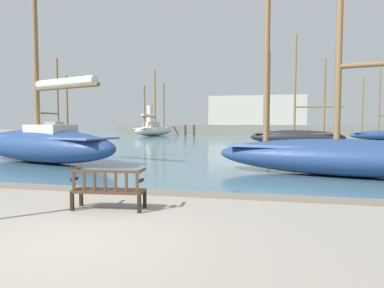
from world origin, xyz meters
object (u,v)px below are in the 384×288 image
at_px(sailboat_distant_harbor, 342,152).
at_px(sailboat_mid_port, 297,136).
at_px(sailboat_far_port, 380,134).
at_px(sailboat_nearest_starboard, 57,130).
at_px(sailboat_outer_starboard, 42,142).
at_px(sailboat_centre_channel, 154,129).
at_px(park_bench, 108,189).

bearing_deg(sailboat_distant_harbor, sailboat_mid_port, 90.51).
height_order(sailboat_far_port, sailboat_distant_harbor, sailboat_distant_harbor).
relative_size(sailboat_mid_port, sailboat_nearest_starboard, 0.98).
height_order(sailboat_outer_starboard, sailboat_nearest_starboard, sailboat_outer_starboard).
bearing_deg(sailboat_outer_starboard, sailboat_centre_channel, 99.59).
relative_size(sailboat_outer_starboard, sailboat_nearest_starboard, 1.32).
distance_m(park_bench, sailboat_nearest_starboard, 35.87).
bearing_deg(park_bench, sailboat_centre_channel, 107.38).
bearing_deg(sailboat_outer_starboard, park_bench, -46.14).
bearing_deg(sailboat_centre_channel, sailboat_mid_port, -41.97).
xyz_separation_m(park_bench, sailboat_centre_channel, (-12.43, 39.70, 0.58)).
xyz_separation_m(sailboat_mid_port, sailboat_centre_channel, (-18.31, 16.47, 0.18)).
bearing_deg(sailboat_mid_port, sailboat_nearest_starboard, 167.49).
bearing_deg(sailboat_far_port, sailboat_mid_port, -132.07).
relative_size(park_bench, sailboat_outer_starboard, 0.13).
bearing_deg(sailboat_mid_port, sailboat_outer_starboard, -128.71).
height_order(park_bench, sailboat_centre_channel, sailboat_centre_channel).
xyz_separation_m(sailboat_mid_port, sailboat_distant_harbor, (0.15, -17.38, 0.05)).
distance_m(sailboat_mid_port, sailboat_centre_channel, 24.63).
relative_size(sailboat_outer_starboard, sailboat_distant_harbor, 1.13).
xyz_separation_m(sailboat_mid_port, sailboat_nearest_starboard, (-26.76, 5.93, 0.19)).
bearing_deg(sailboat_far_port, sailboat_nearest_starboard, -172.69).
bearing_deg(park_bench, sailboat_distant_harbor, 44.06).
relative_size(sailboat_nearest_starboard, sailboat_centre_channel, 1.00).
relative_size(sailboat_nearest_starboard, sailboat_distant_harbor, 0.86).
bearing_deg(sailboat_centre_channel, sailboat_outer_starboard, -80.41).
bearing_deg(sailboat_far_port, sailboat_distant_harbor, -108.58).
bearing_deg(sailboat_mid_port, sailboat_far_port, 47.93).
relative_size(sailboat_far_port, sailboat_nearest_starboard, 0.91).
bearing_deg(sailboat_outer_starboard, sailboat_mid_port, 51.29).
distance_m(park_bench, sailboat_centre_channel, 41.61).
bearing_deg(sailboat_distant_harbor, sailboat_centre_channel, 118.61).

